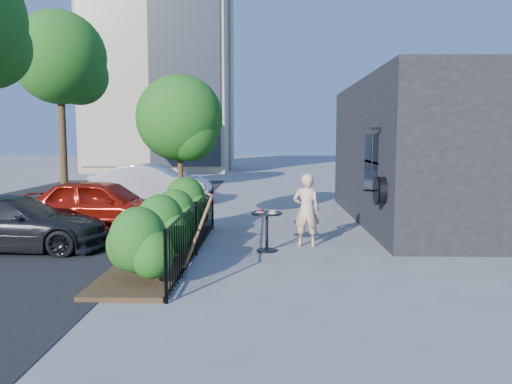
{
  "coord_description": "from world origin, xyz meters",
  "views": [
    {
      "loc": [
        -0.02,
        -9.96,
        2.38
      ],
      "look_at": [
        -0.31,
        0.99,
        1.2
      ],
      "focal_mm": 35.0,
      "sensor_mm": 36.0,
      "label": 1
    }
  ],
  "objects_px": {
    "street_tree_far": "(61,64)",
    "woman": "(306,210)",
    "car_silver": "(152,183)",
    "car_darkgrey": "(14,223)",
    "patio_tree": "(182,123)",
    "car_red": "(101,205)",
    "cafe_table": "(267,225)",
    "shovel": "(196,240)"
  },
  "relations": [
    {
      "from": "patio_tree",
      "to": "street_tree_far",
      "type": "distance_m",
      "value": 13.95
    },
    {
      "from": "woman",
      "to": "car_silver",
      "type": "height_order",
      "value": "woman"
    },
    {
      "from": "woman",
      "to": "car_red",
      "type": "bearing_deg",
      "value": -13.07
    },
    {
      "from": "street_tree_far",
      "to": "car_silver",
      "type": "bearing_deg",
      "value": -45.26
    },
    {
      "from": "cafe_table",
      "to": "car_darkgrey",
      "type": "xyz_separation_m",
      "value": [
        -5.39,
        -0.02,
        0.01
      ]
    },
    {
      "from": "street_tree_far",
      "to": "woman",
      "type": "relative_size",
      "value": 5.13
    },
    {
      "from": "car_red",
      "to": "car_silver",
      "type": "height_order",
      "value": "car_silver"
    },
    {
      "from": "patio_tree",
      "to": "car_silver",
      "type": "bearing_deg",
      "value": 110.87
    },
    {
      "from": "woman",
      "to": "shovel",
      "type": "relative_size",
      "value": 1.08
    },
    {
      "from": "cafe_table",
      "to": "woman",
      "type": "xyz_separation_m",
      "value": [
        0.87,
        0.53,
        0.24
      ]
    },
    {
      "from": "patio_tree",
      "to": "street_tree_far",
      "type": "height_order",
      "value": "street_tree_far"
    },
    {
      "from": "street_tree_far",
      "to": "cafe_table",
      "type": "bearing_deg",
      "value": -53.91
    },
    {
      "from": "patio_tree",
      "to": "cafe_table",
      "type": "relative_size",
      "value": 4.47
    },
    {
      "from": "car_red",
      "to": "street_tree_far",
      "type": "bearing_deg",
      "value": 29.64
    },
    {
      "from": "patio_tree",
      "to": "woman",
      "type": "bearing_deg",
      "value": -30.78
    },
    {
      "from": "car_red",
      "to": "car_silver",
      "type": "xyz_separation_m",
      "value": [
        -0.09,
        5.87,
        0.03
      ]
    },
    {
      "from": "patio_tree",
      "to": "car_silver",
      "type": "relative_size",
      "value": 0.9
    },
    {
      "from": "patio_tree",
      "to": "cafe_table",
      "type": "distance_m",
      "value": 3.88
    },
    {
      "from": "shovel",
      "to": "car_red",
      "type": "height_order",
      "value": "shovel"
    },
    {
      "from": "car_silver",
      "to": "car_darkgrey",
      "type": "bearing_deg",
      "value": 173.26
    },
    {
      "from": "patio_tree",
      "to": "car_silver",
      "type": "xyz_separation_m",
      "value": [
        -2.13,
        5.58,
        -2.04
      ]
    },
    {
      "from": "car_red",
      "to": "car_darkgrey",
      "type": "relative_size",
      "value": 1.01
    },
    {
      "from": "car_silver",
      "to": "patio_tree",
      "type": "bearing_deg",
      "value": -158.05
    },
    {
      "from": "woman",
      "to": "shovel",
      "type": "distance_m",
      "value": 3.3
    },
    {
      "from": "patio_tree",
      "to": "street_tree_far",
      "type": "relative_size",
      "value": 0.48
    },
    {
      "from": "shovel",
      "to": "car_darkgrey",
      "type": "relative_size",
      "value": 0.37
    },
    {
      "from": "cafe_table",
      "to": "woman",
      "type": "distance_m",
      "value": 1.05
    },
    {
      "from": "car_silver",
      "to": "woman",
      "type": "bearing_deg",
      "value": -143.95
    },
    {
      "from": "patio_tree",
      "to": "shovel",
      "type": "xyz_separation_m",
      "value": [
        0.98,
        -4.38,
        -2.11
      ]
    },
    {
      "from": "street_tree_far",
      "to": "car_silver",
      "type": "relative_size",
      "value": 1.9
    },
    {
      "from": "street_tree_far",
      "to": "woman",
      "type": "xyz_separation_m",
      "value": [
        10.74,
        -13.01,
        -5.11
      ]
    },
    {
      "from": "patio_tree",
      "to": "car_darkgrey",
      "type": "distance_m",
      "value": 4.55
    },
    {
      "from": "car_red",
      "to": "patio_tree",
      "type": "bearing_deg",
      "value": -78.5
    },
    {
      "from": "car_red",
      "to": "woman",
      "type": "bearing_deg",
      "value": -103.27
    },
    {
      "from": "shovel",
      "to": "car_darkgrey",
      "type": "xyz_separation_m",
      "value": [
        -4.19,
        2.02,
        -0.08
      ]
    },
    {
      "from": "cafe_table",
      "to": "woman",
      "type": "relative_size",
      "value": 0.55
    },
    {
      "from": "woman",
      "to": "car_red",
      "type": "height_order",
      "value": "woman"
    },
    {
      "from": "street_tree_far",
      "to": "shovel",
      "type": "height_order",
      "value": "street_tree_far"
    },
    {
      "from": "street_tree_far",
      "to": "car_darkgrey",
      "type": "bearing_deg",
      "value": -71.7
    },
    {
      "from": "car_silver",
      "to": "car_darkgrey",
      "type": "xyz_separation_m",
      "value": [
        -1.09,
        -7.94,
        -0.14
      ]
    },
    {
      "from": "shovel",
      "to": "car_silver",
      "type": "xyz_separation_m",
      "value": [
        -3.1,
        9.96,
        0.06
      ]
    },
    {
      "from": "street_tree_far",
      "to": "shovel",
      "type": "distance_m",
      "value": 18.59
    }
  ]
}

